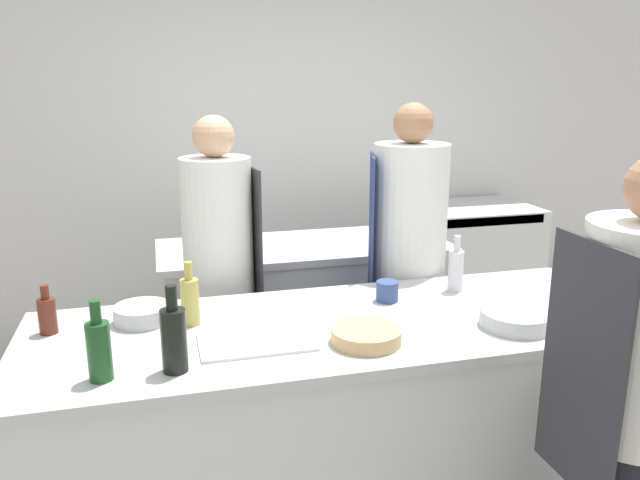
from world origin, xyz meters
TOP-DOWN VIEW (x-y plane):
  - wall_back at (0.00, 2.13)m, footprint 8.00×0.06m
  - prep_counter at (0.00, 0.00)m, footprint 2.48×0.87m
  - pass_counter at (0.13, 1.21)m, footprint 1.69×0.68m
  - oven_range at (1.49, 1.74)m, footprint 0.89×0.67m
  - chef_at_prep_near at (0.72, -0.76)m, footprint 0.40×0.38m
  - chef_at_stove at (-0.41, 0.72)m, footprint 0.36×0.34m
  - chef_at_pass_far at (0.54, 0.63)m, footprint 0.43×0.42m
  - bottle_olive_oil at (-0.66, -0.26)m, footprint 0.08×0.08m
  - bottle_vinegar at (-0.89, -0.27)m, footprint 0.08×0.08m
  - bottle_wine at (-0.58, 0.13)m, footprint 0.07×0.07m
  - bottle_cooking_oil at (0.61, 0.23)m, footprint 0.07×0.07m
  - bottle_sauce at (-1.11, 0.18)m, footprint 0.07×0.07m
  - bowl_mixing_large at (-0.77, 0.21)m, footprint 0.22×0.22m
  - bowl_prep_small at (0.64, -0.22)m, footprint 0.28×0.28m
  - bowl_ceramic_blue at (0.03, -0.21)m, footprint 0.26×0.26m
  - cup at (0.26, 0.19)m, footprint 0.10×0.10m
  - cutting_board at (-0.36, -0.11)m, footprint 0.42×0.26m

SIDE VIEW (x-z plane):
  - prep_counter at x=0.00m, z-range 0.00..0.91m
  - pass_counter at x=0.13m, z-range 0.00..0.91m
  - oven_range at x=1.49m, z-range 0.00..0.96m
  - chef_at_prep_near at x=0.72m, z-range -0.01..1.64m
  - chef_at_stove at x=-0.41m, z-range 0.00..1.69m
  - chef_at_pass_far at x=0.54m, z-range 0.00..1.74m
  - cutting_board at x=-0.36m, z-range 0.91..0.92m
  - bowl_ceramic_blue at x=0.03m, z-range 0.91..0.96m
  - bowl_prep_small at x=0.64m, z-range 0.91..0.97m
  - bowl_mixing_large at x=-0.77m, z-range 0.91..0.98m
  - cup at x=0.26m, z-range 0.91..1.00m
  - bottle_sauce at x=-1.11m, z-range 0.89..1.08m
  - bottle_wine at x=-0.58m, z-range 0.88..1.14m
  - bottle_cooking_oil at x=0.61m, z-range 0.88..1.14m
  - bottle_vinegar at x=-0.89m, z-range 0.88..1.15m
  - bottle_olive_oil at x=-0.66m, z-range 0.88..1.18m
  - wall_back at x=0.00m, z-range 0.00..2.80m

